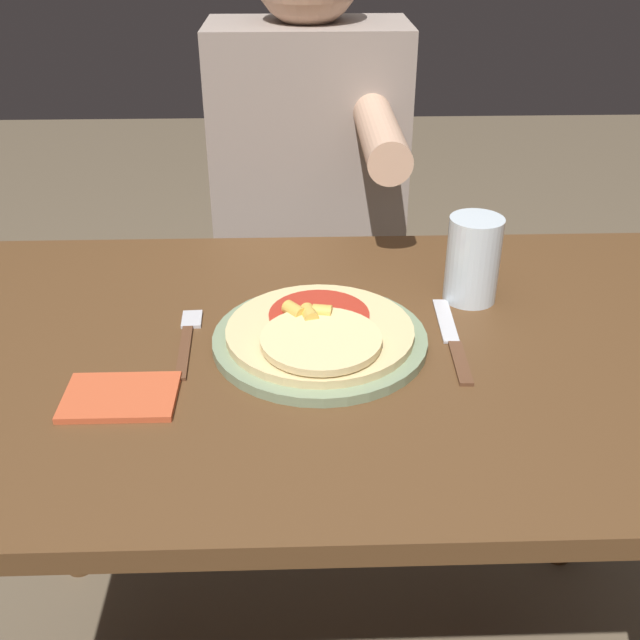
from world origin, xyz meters
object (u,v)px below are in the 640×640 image
Objects in this scene: dining_table at (328,417)px; fork at (188,338)px; pizza at (320,333)px; person_diner at (310,189)px; plate at (320,341)px; drinking_glass at (473,259)px; knife at (453,340)px.

dining_table is 0.23m from fork.
person_diner reaches higher than pizza.
plate is 2.24× the size of drinking_glass.
plate is 0.23× the size of person_diner.
drinking_glass is at bearing 29.17° from plate.
knife reaches higher than dining_table.
knife is (0.17, -0.00, 0.13)m from dining_table.
person_diner is (-0.18, 0.62, -0.01)m from knife.
person_diner is at bearing 106.41° from knife.
dining_table is 0.63m from person_diner.
dining_table is 4.03× the size of plate.
drinking_glass is 0.55m from person_diner.
knife is 0.17× the size of person_diner.
knife is 1.70× the size of drinking_glass.
fork is at bearing 174.83° from dining_table.
knife is at bearing -110.97° from drinking_glass.
person_diner is (-0.00, 0.62, -0.01)m from plate.
plate is 0.18m from fork.
person_diner is (-0.01, 0.62, 0.12)m from dining_table.
knife is 0.65m from person_diner.
dining_table is at bearing 179.97° from knife.
drinking_glass is at bearing 69.03° from knife.
pizza is at bearing -94.58° from plate.
drinking_glass is (0.23, 0.13, 0.04)m from pizza.
knife is at bearing -73.59° from person_diner.
dining_table is 0.31m from drinking_glass.
dining_table is at bearing -5.17° from fork.
pizza is at bearing -149.70° from drinking_glass.
plate is 0.02m from pizza.
dining_table is 0.21m from knife.
fork is 1.36× the size of drinking_glass.
drinking_glass reaches higher than plate.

